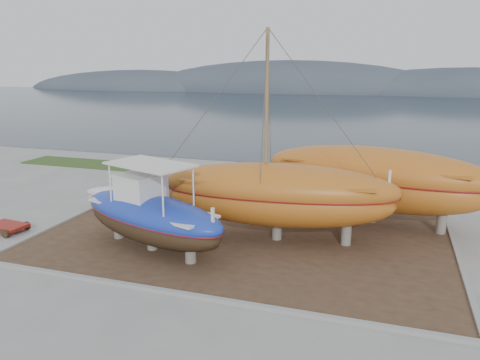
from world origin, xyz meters
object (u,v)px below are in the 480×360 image
(white_dinghy, at_px, (118,198))
(orange_bare_hull, at_px, (374,186))
(orange_sailboat, at_px, (279,139))
(red_trailer, at_px, (8,228))
(blue_caique, at_px, (151,207))

(white_dinghy, relative_size, orange_bare_hull, 0.33)
(orange_sailboat, distance_m, red_trailer, 13.42)
(white_dinghy, bearing_deg, orange_bare_hull, 2.70)
(white_dinghy, distance_m, red_trailer, 5.71)
(blue_caique, height_order, white_dinghy, blue_caique)
(orange_bare_hull, xyz_separation_m, red_trailer, (-16.25, -6.71, -1.70))
(blue_caique, xyz_separation_m, red_trailer, (-7.59, -0.13, -1.74))
(blue_caique, distance_m, orange_sailboat, 6.13)
(blue_caique, bearing_deg, orange_bare_hull, 56.77)
(red_trailer, bearing_deg, orange_sailboat, 19.53)
(blue_caique, distance_m, orange_bare_hull, 10.87)
(blue_caique, xyz_separation_m, orange_sailboat, (4.73, 2.81, 2.69))
(orange_bare_hull, bearing_deg, white_dinghy, -160.40)
(blue_caique, distance_m, white_dinghy, 6.79)
(blue_caique, relative_size, orange_sailboat, 0.74)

